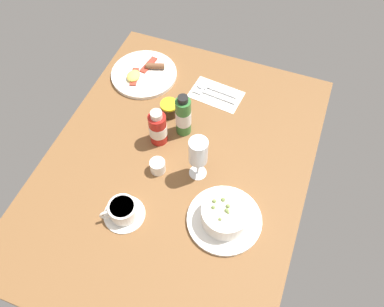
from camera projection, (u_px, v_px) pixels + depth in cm
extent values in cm
cube|color=brown|center=(176.00, 168.00, 127.47)|extent=(110.00, 84.00, 3.00)
cylinder|color=white|center=(224.00, 220.00, 115.10)|extent=(22.31, 22.31, 1.20)
cylinder|color=white|center=(225.00, 215.00, 112.05)|extent=(14.03, 14.03, 6.10)
cylinder|color=beige|center=(226.00, 211.00, 110.18)|extent=(12.07, 12.07, 1.60)
sphere|color=olive|center=(223.00, 200.00, 111.17)|extent=(1.21, 1.21, 1.21)
sphere|color=olive|center=(227.00, 210.00, 109.31)|extent=(1.21, 1.21, 1.21)
sphere|color=olive|center=(228.00, 213.00, 108.97)|extent=(0.81, 0.81, 0.81)
sphere|color=olive|center=(220.00, 219.00, 107.84)|extent=(0.92, 0.92, 0.92)
sphere|color=olive|center=(213.00, 207.00, 109.83)|extent=(1.10, 1.10, 1.10)
sphere|color=olive|center=(214.00, 201.00, 110.91)|extent=(1.19, 1.19, 1.19)
sphere|color=olive|center=(228.00, 206.00, 110.05)|extent=(1.19, 1.19, 1.19)
cube|color=white|center=(216.00, 94.00, 143.08)|extent=(13.41, 19.87, 0.30)
cube|color=silver|center=(218.00, 97.00, 141.93)|extent=(2.73, 14.05, 0.50)
cube|color=silver|center=(198.00, 91.00, 143.44)|extent=(2.58, 3.82, 0.40)
cube|color=silver|center=(220.00, 91.00, 143.37)|extent=(2.42, 13.03, 0.50)
ellipsoid|color=silver|center=(202.00, 86.00, 144.69)|extent=(2.40, 4.00, 0.60)
cylinder|color=white|center=(124.00, 214.00, 116.26)|extent=(12.52, 12.52, 0.90)
cylinder|color=white|center=(123.00, 210.00, 113.82)|extent=(8.36, 8.36, 4.95)
cylinder|color=#3A1B11|center=(122.00, 207.00, 112.17)|extent=(7.11, 7.11, 1.00)
torus|color=white|center=(105.00, 215.00, 112.68)|extent=(2.91, 3.28, 3.60)
cylinder|color=white|center=(158.00, 166.00, 123.47)|extent=(4.97, 4.97, 4.46)
cone|color=white|center=(163.00, 166.00, 121.49)|extent=(2.02, 2.54, 2.37)
cylinder|color=white|center=(198.00, 173.00, 124.49)|extent=(5.67, 5.67, 0.40)
cylinder|color=white|center=(198.00, 166.00, 121.24)|extent=(0.80, 0.80, 7.41)
cylinder|color=white|center=(198.00, 152.00, 114.33)|extent=(5.82, 5.82, 9.16)
cylinder|color=beige|center=(198.00, 154.00, 115.47)|extent=(4.77, 4.77, 5.50)
cylinder|color=#3A2515|center=(170.00, 109.00, 136.28)|extent=(5.94, 5.94, 4.62)
cylinder|color=yellow|center=(169.00, 104.00, 134.02)|extent=(6.24, 6.24, 0.80)
cylinder|color=#337233|center=(183.00, 117.00, 127.83)|extent=(5.15, 5.15, 15.06)
cylinder|color=silver|center=(183.00, 117.00, 128.08)|extent=(5.25, 5.25, 5.72)
cylinder|color=black|center=(183.00, 99.00, 120.74)|extent=(3.35, 3.35, 1.94)
cylinder|color=#B21E19|center=(158.00, 129.00, 126.98)|extent=(5.87, 5.87, 12.03)
cylinder|color=silver|center=(158.00, 129.00, 127.18)|extent=(5.98, 5.98, 4.57)
cylinder|color=silver|center=(156.00, 115.00, 121.06)|extent=(3.81, 3.81, 2.16)
cylinder|color=white|center=(144.00, 74.00, 148.02)|extent=(24.90, 24.90, 1.40)
cube|color=#A73828|center=(134.00, 77.00, 145.90)|extent=(9.31, 4.99, 0.60)
cube|color=#AF3828|center=(149.00, 65.00, 149.39)|extent=(9.27, 3.85, 0.60)
cylinder|color=brown|center=(155.00, 66.00, 147.76)|extent=(4.27, 7.34, 2.20)
ellipsoid|color=#F2D859|center=(133.00, 76.00, 145.15)|extent=(6.00, 4.80, 2.40)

